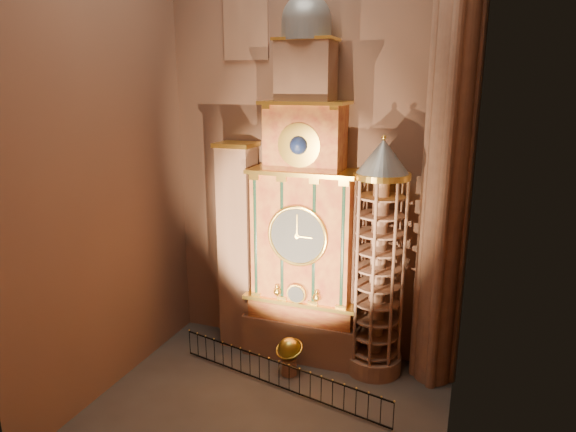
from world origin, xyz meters
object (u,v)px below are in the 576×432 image
at_px(stair_turret, 378,262).
at_px(celestial_globe, 289,353).
at_px(iron_railing, 279,375).
at_px(astronomical_clock, 305,222).
at_px(portrait_tower, 238,246).

height_order(stair_turret, celestial_globe, stair_turret).
xyz_separation_m(celestial_globe, iron_railing, (-0.03, -1.22, -0.42)).
distance_m(astronomical_clock, portrait_tower, 3.73).
distance_m(stair_turret, celestial_globe, 5.74).
distance_m(celestial_globe, iron_railing, 1.29).
bearing_deg(portrait_tower, stair_turret, -2.33).
relative_size(celestial_globe, iron_railing, 0.18).
bearing_deg(celestial_globe, portrait_tower, 149.32).
distance_m(astronomical_clock, stair_turret, 3.78).
bearing_deg(stair_turret, portrait_tower, 177.67).
relative_size(portrait_tower, celestial_globe, 5.66).
bearing_deg(astronomical_clock, stair_turret, -4.30).
distance_m(astronomical_clock, celestial_globe, 5.94).
height_order(astronomical_clock, iron_railing, astronomical_clock).
distance_m(stair_turret, iron_railing, 6.52).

